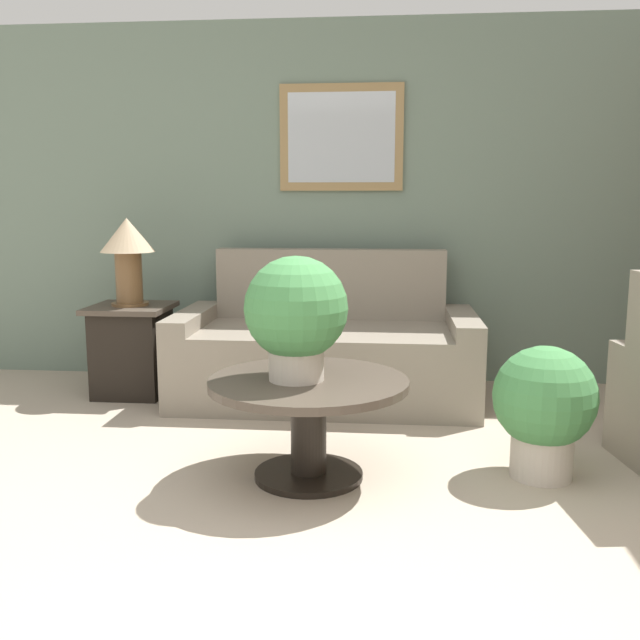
# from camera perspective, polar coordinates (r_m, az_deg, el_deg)

# --- Properties ---
(ground_plane) EXTENTS (20.00, 20.00, 0.00)m
(ground_plane) POSITION_cam_1_polar(r_m,az_deg,el_deg) (2.50, 1.84, -22.61)
(ground_plane) COLOR tan
(wall_back) EXTENTS (6.61, 0.09, 2.60)m
(wall_back) POSITION_cam_1_polar(r_m,az_deg,el_deg) (5.29, 4.11, 9.32)
(wall_back) COLOR slate
(wall_back) RESTS_ON ground_plane
(couch_main) EXTENTS (1.98, 0.98, 0.99)m
(couch_main) POSITION_cam_1_polar(r_m,az_deg,el_deg) (4.80, 0.48, -2.66)
(couch_main) COLOR gray
(couch_main) RESTS_ON ground_plane
(coffee_table) EXTENTS (0.96, 0.96, 0.49)m
(coffee_table) POSITION_cam_1_polar(r_m,az_deg,el_deg) (3.43, -0.93, -6.94)
(coffee_table) COLOR black
(coffee_table) RESTS_ON ground_plane
(side_table) EXTENTS (0.53, 0.53, 0.62)m
(side_table) POSITION_cam_1_polar(r_m,az_deg,el_deg) (5.08, -14.79, -2.27)
(side_table) COLOR black
(side_table) RESTS_ON ground_plane
(table_lamp) EXTENTS (0.36, 0.36, 0.59)m
(table_lamp) POSITION_cam_1_polar(r_m,az_deg,el_deg) (4.99, -15.13, 5.57)
(table_lamp) COLOR brown
(table_lamp) RESTS_ON side_table
(potted_plant_on_table) EXTENTS (0.49, 0.49, 0.59)m
(potted_plant_on_table) POSITION_cam_1_polar(r_m,az_deg,el_deg) (3.32, -1.93, 0.58)
(potted_plant_on_table) COLOR beige
(potted_plant_on_table) RESTS_ON coffee_table
(potted_plant_floor) EXTENTS (0.49, 0.49, 0.65)m
(potted_plant_floor) POSITION_cam_1_polar(r_m,az_deg,el_deg) (3.61, 17.50, -6.51)
(potted_plant_floor) COLOR beige
(potted_plant_floor) RESTS_ON ground_plane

